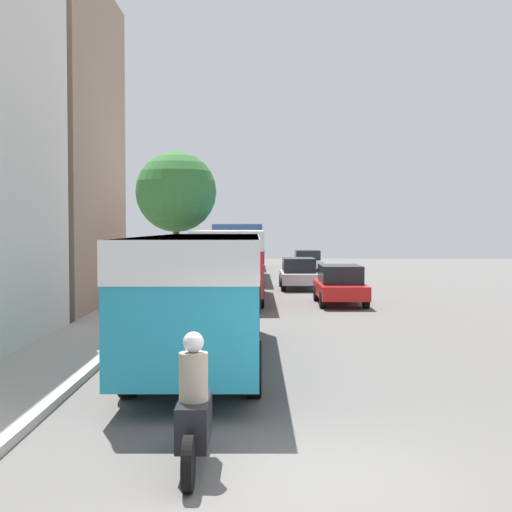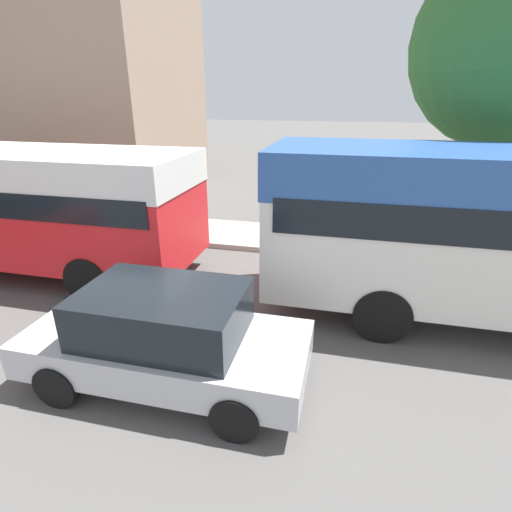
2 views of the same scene
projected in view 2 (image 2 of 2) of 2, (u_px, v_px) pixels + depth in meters
The scene contains 4 objects.
building_far_terrace at pixel (69, 40), 15.55m from camera, with size 6.68×8.63×11.90m.
bus_following at pixel (5, 193), 9.31m from camera, with size 2.67×9.11×2.88m.
car_crossing at pixel (166, 336), 5.75m from camera, with size 1.82×4.10×1.52m.
pedestrian_near_curb at pixel (355, 202), 11.57m from camera, with size 0.40×0.40×1.85m.
Camera 2 is at (5.86, 28.75, 4.03)m, focal length 28.00 mm.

